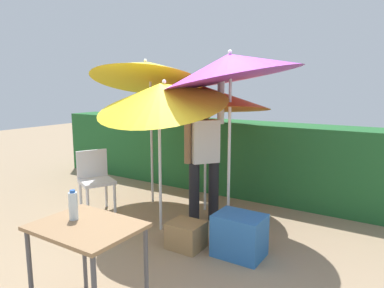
# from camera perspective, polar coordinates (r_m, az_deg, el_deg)

# --- Properties ---
(ground_plane) EXTENTS (24.00, 24.00, 0.00)m
(ground_plane) POSITION_cam_1_polar(r_m,az_deg,el_deg) (4.40, -2.18, -14.83)
(ground_plane) COLOR #9E8466
(hedge_row) EXTENTS (8.00, 0.70, 1.22)m
(hedge_row) POSITION_cam_1_polar(r_m,az_deg,el_deg) (5.91, 9.05, -2.36)
(hedge_row) COLOR #23602D
(hedge_row) RESTS_ON ground_plane
(umbrella_rainbow) EXTENTS (1.88, 1.88, 1.95)m
(umbrella_rainbow) POSITION_cam_1_polar(r_m,az_deg,el_deg) (4.94, 2.02, 7.54)
(umbrella_rainbow) COLOR silver
(umbrella_rainbow) RESTS_ON ground_plane
(umbrella_orange) EXTENTS (1.62, 1.61, 2.08)m
(umbrella_orange) POSITION_cam_1_polar(r_m,az_deg,el_deg) (4.21, -5.01, 8.01)
(umbrella_orange) COLOR silver
(umbrella_orange) RESTS_ON ground_plane
(umbrella_yellow) EXTENTS (1.73, 1.70, 2.44)m
(umbrella_yellow) POSITION_cam_1_polar(r_m,az_deg,el_deg) (5.33, -7.25, 11.66)
(umbrella_yellow) COLOR silver
(umbrella_yellow) RESTS_ON ground_plane
(umbrella_navy) EXTENTS (1.71, 1.68, 2.37)m
(umbrella_navy) POSITION_cam_1_polar(r_m,az_deg,el_deg) (4.24, 6.28, 12.51)
(umbrella_navy) COLOR silver
(umbrella_navy) RESTS_ON ground_plane
(person_vendor) EXTENTS (0.41, 0.49, 1.88)m
(person_vendor) POSITION_cam_1_polar(r_m,az_deg,el_deg) (4.58, 2.02, -1.56)
(person_vendor) COLOR black
(person_vendor) RESTS_ON ground_plane
(chair_plastic) EXTENTS (0.59, 0.59, 0.89)m
(chair_plastic) POSITION_cam_1_polar(r_m,az_deg,el_deg) (5.23, -15.58, -5.27)
(chair_plastic) COLOR silver
(chair_plastic) RESTS_ON ground_plane
(cooler_box) EXTENTS (0.52, 0.39, 0.46)m
(cooler_box) POSITION_cam_1_polar(r_m,az_deg,el_deg) (3.89, 7.76, -14.60)
(cooler_box) COLOR #2D6BB7
(cooler_box) RESTS_ON ground_plane
(crate_cardboard) EXTENTS (0.38, 0.33, 0.30)m
(crate_cardboard) POSITION_cam_1_polar(r_m,az_deg,el_deg) (4.06, -0.96, -14.70)
(crate_cardboard) COLOR #9E7A4C
(crate_cardboard) RESTS_ON ground_plane
(folding_table) EXTENTS (0.80, 0.60, 0.77)m
(folding_table) POSITION_cam_1_polar(r_m,az_deg,el_deg) (2.86, -16.85, -14.33)
(folding_table) COLOR #4C4C51
(folding_table) RESTS_ON ground_plane
(bottle_water) EXTENTS (0.07, 0.07, 0.24)m
(bottle_water) POSITION_cam_1_polar(r_m,az_deg,el_deg) (2.91, -18.88, -9.52)
(bottle_water) COLOR silver
(bottle_water) RESTS_ON folding_table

